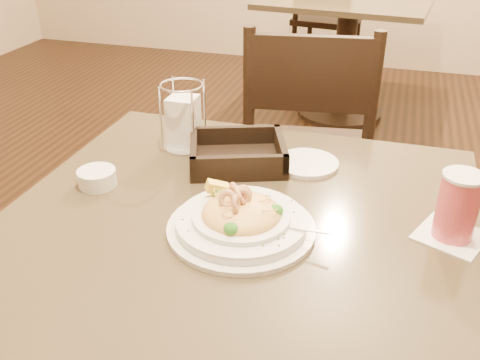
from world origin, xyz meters
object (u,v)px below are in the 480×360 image
(side_plate, at_px, (307,163))
(background_table, at_px, (346,36))
(main_table, at_px, (237,313))
(butter_ramekin, at_px, (97,178))
(drink_glass, at_px, (458,207))
(bread_basket, at_px, (238,156))
(napkin_caddy, at_px, (184,121))
(dining_chair_far, at_px, (326,14))
(pasta_bowl, at_px, (241,219))
(dining_chair_near, at_px, (306,150))

(side_plate, bearing_deg, background_table, 93.91)
(main_table, distance_m, background_table, 2.41)
(main_table, xyz_separation_m, butter_ramekin, (-0.32, 0.05, 0.24))
(background_table, distance_m, drink_glass, 2.40)
(side_plate, bearing_deg, main_table, -107.14)
(background_table, relative_size, bread_basket, 3.85)
(napkin_caddy, bearing_deg, drink_glass, -19.18)
(bread_basket, bearing_deg, dining_chair_far, 94.17)
(pasta_bowl, xyz_separation_m, side_plate, (0.07, 0.29, -0.02))
(butter_ramekin, bearing_deg, side_plate, 28.33)
(pasta_bowl, distance_m, drink_glass, 0.38)
(pasta_bowl, bearing_deg, dining_chair_near, 91.38)
(side_plate, bearing_deg, butter_ramekin, -151.67)
(drink_glass, bearing_deg, dining_chair_far, 102.64)
(side_plate, height_order, butter_ramekin, butter_ramekin)
(main_table, xyz_separation_m, dining_chair_far, (-0.27, 2.97, 0.00))
(side_plate, distance_m, butter_ramekin, 0.46)
(drink_glass, distance_m, bread_basket, 0.48)
(bread_basket, bearing_deg, side_plate, 15.05)
(dining_chair_near, relative_size, side_plate, 6.51)
(dining_chair_far, xyz_separation_m, side_plate, (0.35, -2.70, 0.23))
(main_table, distance_m, dining_chair_far, 2.98)
(dining_chair_far, height_order, butter_ramekin, dining_chair_far)
(pasta_bowl, relative_size, napkin_caddy, 1.87)
(background_table, distance_m, dining_chair_far, 0.60)
(side_plate, bearing_deg, bread_basket, -164.95)
(bread_basket, relative_size, napkin_caddy, 1.59)
(dining_chair_near, xyz_separation_m, pasta_bowl, (0.02, -0.84, 0.25))
(dining_chair_near, distance_m, bread_basket, 0.64)
(main_table, height_order, butter_ramekin, butter_ramekin)
(drink_glass, xyz_separation_m, bread_basket, (-0.45, 0.16, -0.04))
(background_table, distance_m, pasta_bowl, 2.45)
(pasta_bowl, height_order, side_plate, pasta_bowl)
(main_table, relative_size, background_table, 0.91)
(side_plate, bearing_deg, dining_chair_far, 97.41)
(drink_glass, distance_m, butter_ramekin, 0.71)
(drink_glass, bearing_deg, pasta_bowl, -166.13)
(background_table, xyz_separation_m, napkin_caddy, (-0.15, -2.13, 0.30))
(side_plate, bearing_deg, dining_chair_near, 99.22)
(napkin_caddy, height_order, side_plate, napkin_caddy)
(drink_glass, height_order, napkin_caddy, napkin_caddy)
(side_plate, relative_size, butter_ramekin, 1.78)
(main_table, xyz_separation_m, dining_chair_near, (-0.01, 0.81, 0.00))
(bread_basket, height_order, napkin_caddy, napkin_caddy)
(napkin_caddy, bearing_deg, background_table, 85.91)
(dining_chair_near, distance_m, butter_ramekin, 0.86)
(main_table, bearing_deg, bread_basket, 106.70)
(main_table, distance_m, napkin_caddy, 0.46)
(dining_chair_far, distance_m, drink_glass, 2.99)
(dining_chair_near, relative_size, pasta_bowl, 3.08)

